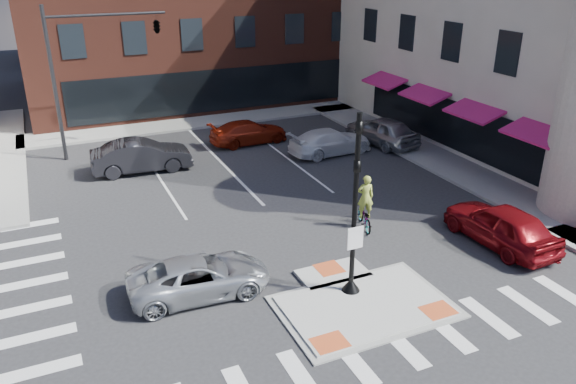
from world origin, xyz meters
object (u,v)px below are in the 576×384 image
red_sedan (501,225)px  bg_car_red (249,132)px  white_pickup (330,141)px  bg_car_silver (382,131)px  silver_suv (200,276)px  cyclist (365,210)px  bg_car_dark (141,156)px

red_sedan → bg_car_red: 16.18m
white_pickup → bg_car_red: 5.01m
red_sedan → white_pickup: red_sedan is taller
bg_car_silver → bg_car_red: bearing=-35.8°
white_pickup → bg_car_silver: 3.51m
silver_suv → bg_car_red: (7.03, 14.19, 0.03)m
silver_suv → red_sedan: red_sedan is taller
red_sedan → white_pickup: (-0.90, 11.97, -0.11)m
red_sedan → cyclist: 5.19m
white_pickup → bg_car_silver: size_ratio=0.99×
bg_car_silver → bg_car_red: 7.75m
bg_car_dark → bg_car_red: bearing=-68.5°
silver_suv → bg_car_red: bg_car_red is taller
silver_suv → cyclist: size_ratio=2.04×
white_pickup → silver_suv: bearing=130.6°
red_sedan → bg_car_dark: (-10.95, 13.51, 0.01)m
silver_suv → red_sedan: (11.40, -1.39, 0.17)m
red_sedan → bg_car_red: bearing=-76.4°
silver_suv → white_pickup: size_ratio=0.96×
bg_car_dark → bg_car_silver: (13.56, -1.32, 0.01)m
silver_suv → bg_car_silver: 17.69m
bg_car_red → bg_car_silver: bearing=-119.3°
bg_car_dark → cyclist: size_ratio=2.20×
bg_car_dark → cyclist: (6.97, -10.18, -0.06)m
silver_suv → white_pickup: bearing=-41.5°
bg_car_dark → bg_car_red: size_ratio=1.08×
red_sedan → bg_car_silver: size_ratio=0.98×
red_sedan → bg_car_dark: bg_car_dark is taller
bg_car_dark → cyclist: 12.34m
white_pickup → bg_car_dark: bg_car_dark is taller
white_pickup → bg_car_red: bearing=39.2°
bg_car_silver → cyclist: cyclist is taller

